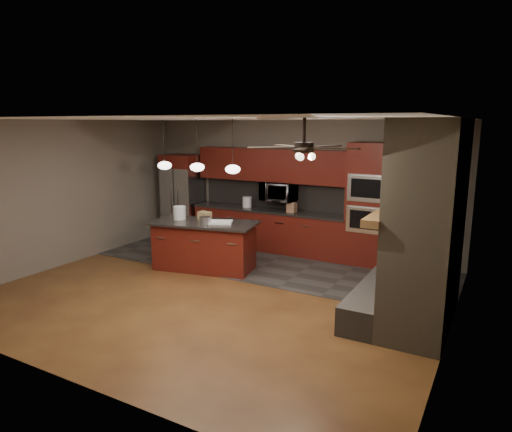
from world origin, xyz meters
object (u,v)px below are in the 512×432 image
Objects in this scene: refrigerator at (184,197)px; paint_tray at (221,222)px; kitchen_island at (204,245)px; oven_tower at (369,205)px; counter_bucket at (247,202)px; white_bucket at (180,213)px; counter_box at (292,207)px; microwave at (279,191)px; cardboard_box at (205,216)px; paint_can at (205,220)px.

refrigerator reaches higher than paint_tray.
refrigerator reaches higher than kitchen_island.
counter_bucket is (-2.73, 0.01, -0.18)m from oven_tower.
white_bucket is 1.25× the size of counter_box.
paint_tray is 2.03× the size of counter_box.
microwave is 0.36× the size of refrigerator.
microwave reaches higher than white_bucket.
kitchen_island is 5.13× the size of paint_tray.
refrigerator is at bearing -176.95° from microwave.
counter_bucket is (-0.76, -0.05, -0.28)m from microwave.
microwave is 3.14× the size of cardboard_box.
cardboard_box reaches higher than paint_tray.
microwave is at bearing 3.79° from counter_bucket.
oven_tower is at bearing -0.16° from counter_bucket.
counter_bucket reaches higher than paint_tray.
kitchen_island is at bearing -86.43° from counter_bucket.
paint_tray is at bearing -99.48° from microwave.
counter_box is at bearing -178.49° from oven_tower.
white_bucket is at bearing -143.61° from cardboard_box.
refrigerator is (-4.44, -0.07, -0.19)m from oven_tower.
oven_tower is at bearing 0.95° from refrigerator.
counter_bucket is (0.01, 1.61, 0.02)m from cardboard_box.
counter_bucket is (-0.23, 1.94, 0.03)m from paint_can.
oven_tower reaches higher than paint_tray.
counter_box is (0.88, 1.89, 0.01)m from paint_can.
kitchen_island is 8.35× the size of white_bucket.
oven_tower is 3.25× the size of microwave.
cardboard_box is 1.61m from counter_bucket.
cardboard_box reaches higher than kitchen_island.
microwave is at bearing 55.69° from paint_tray.
white_bucket reaches higher than paint_can.
counter_box is (0.36, -0.10, -0.30)m from microwave.
refrigerator reaches higher than microwave.
microwave reaches higher than counter_bucket.
counter_bucket is at bearing 79.69° from paint_tray.
oven_tower is 1.98m from microwave.
refrigerator is at bearing 117.45° from paint_tray.
refrigerator reaches higher than white_bucket.
refrigerator is at bearing -177.28° from counter_bucket.
refrigerator is at bearing -179.05° from oven_tower.
oven_tower is at bearing 37.55° from cardboard_box.
kitchen_island is at bearing 165.96° from paint_tray.
white_bucket is at bearing 171.45° from kitchen_island.
paint_can is 1.95m from counter_bucket.
paint_can is 0.30m from paint_tray.
paint_tray is 0.49m from cardboard_box.
kitchen_island is 0.80m from white_bucket.
microwave is 2.25m from white_bucket.
kitchen_island is at bearing -112.54° from counter_box.
cardboard_box is 1.92m from counter_box.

